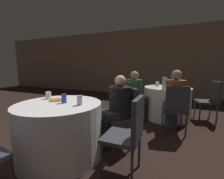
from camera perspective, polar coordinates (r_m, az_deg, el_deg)
ground_plane at (r=2.26m, az=-19.41°, el=-24.33°), size 16.00×16.00×0.00m
wall_back at (r=6.67m, az=11.67°, el=10.06°), size 16.00×0.06×2.80m
table_near at (r=2.22m, az=-19.10°, el=-14.26°), size 1.12×1.12×0.74m
table_far at (r=3.82m, az=20.07°, el=-4.68°), size 1.06×1.06×0.74m
chair_near_northeast at (r=2.36m, az=5.21°, el=-8.10°), size 0.57×0.57×0.90m
chair_near_east at (r=1.71m, az=6.80°, el=-14.89°), size 0.41×0.40×0.90m
chair_far_east at (r=4.04m, az=33.55°, el=-2.49°), size 0.48×0.47×0.90m
chair_far_southwest at (r=3.32m, az=6.89°, el=-3.23°), size 0.56×0.56×0.90m
chair_far_south at (r=2.88m, az=23.12°, el=-5.73°), size 0.47×0.48×0.90m
chair_far_north at (r=4.71m, az=21.37°, el=-0.24°), size 0.42×0.42×0.90m
person_green_jacket at (r=3.38m, az=9.53°, el=-2.61°), size 0.46×0.45×1.12m
person_floral_shirt at (r=3.02m, az=22.56°, el=-4.02°), size 0.38×0.50×1.16m
person_black_shirt at (r=2.30m, az=1.43°, el=-8.03°), size 0.48×0.47×1.09m
pizza_plate_near at (r=2.28m, az=-20.35°, el=-3.75°), size 0.23×0.23×0.02m
soda_can_silver at (r=1.92m, az=-12.24°, el=-4.03°), size 0.07×0.07×0.12m
soda_can_blue at (r=2.09m, az=-17.83°, el=-3.22°), size 0.07×0.07×0.12m
cup_near at (r=2.44m, az=-23.09°, el=-2.05°), size 0.08×0.08×0.11m
bottle_far at (r=3.33m, az=19.31°, el=2.17°), size 0.09×0.09×0.26m
cup_far at (r=3.92m, az=16.87°, el=2.06°), size 0.09×0.09×0.10m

